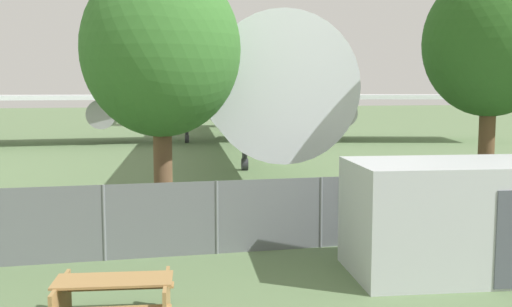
{
  "coord_description": "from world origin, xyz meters",
  "views": [
    {
      "loc": [
        -2.13,
        -2.55,
        3.86
      ],
      "look_at": [
        1.61,
        13.98,
        2.0
      ],
      "focal_mm": 42.0,
      "sensor_mm": 36.0,
      "label": 1
    }
  ],
  "objects_px": {
    "airplane": "(225,88)",
    "portable_cabin": "(456,218)",
    "picnic_bench_near_cabin": "(114,296)",
    "tree_far_right": "(161,51)",
    "tree_behind_benches": "(491,44)"
  },
  "relations": [
    {
      "from": "tree_behind_benches",
      "to": "portable_cabin",
      "type": "bearing_deg",
      "value": -131.35
    },
    {
      "from": "airplane",
      "to": "portable_cabin",
      "type": "xyz_separation_m",
      "value": [
        -0.27,
        -29.49,
        -2.65
      ]
    },
    {
      "from": "airplane",
      "to": "tree_far_right",
      "type": "bearing_deg",
      "value": -7.53
    },
    {
      "from": "tree_behind_benches",
      "to": "airplane",
      "type": "bearing_deg",
      "value": 95.41
    },
    {
      "from": "picnic_bench_near_cabin",
      "to": "airplane",
      "type": "bearing_deg",
      "value": 76.83
    },
    {
      "from": "picnic_bench_near_cabin",
      "to": "tree_far_right",
      "type": "bearing_deg",
      "value": 77.99
    },
    {
      "from": "portable_cabin",
      "to": "picnic_bench_near_cabin",
      "type": "distance_m",
      "value": 7.06
    },
    {
      "from": "airplane",
      "to": "picnic_bench_near_cabin",
      "type": "xyz_separation_m",
      "value": [
        -7.19,
        -30.73,
        -3.35
      ]
    },
    {
      "from": "portable_cabin",
      "to": "tree_far_right",
      "type": "xyz_separation_m",
      "value": [
        -5.7,
        4.49,
        3.62
      ]
    },
    {
      "from": "picnic_bench_near_cabin",
      "to": "tree_behind_benches",
      "type": "xyz_separation_m",
      "value": [
        9.68,
        4.37,
        4.51
      ]
    },
    {
      "from": "airplane",
      "to": "portable_cabin",
      "type": "height_order",
      "value": "airplane"
    },
    {
      "from": "picnic_bench_near_cabin",
      "to": "tree_behind_benches",
      "type": "height_order",
      "value": "tree_behind_benches"
    },
    {
      "from": "portable_cabin",
      "to": "picnic_bench_near_cabin",
      "type": "height_order",
      "value": "portable_cabin"
    },
    {
      "from": "picnic_bench_near_cabin",
      "to": "tree_far_right",
      "type": "xyz_separation_m",
      "value": [
        1.22,
        5.72,
        4.32
      ]
    },
    {
      "from": "portable_cabin",
      "to": "tree_behind_benches",
      "type": "relative_size",
      "value": 0.66
    }
  ]
}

